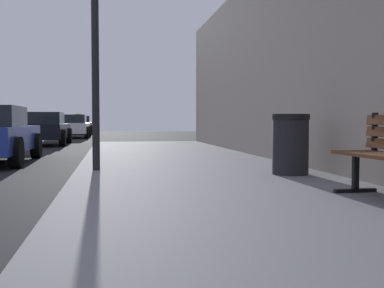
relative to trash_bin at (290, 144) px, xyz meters
name	(u,v)px	position (x,y,z in m)	size (l,w,h in m)	color
sidewalk	(373,279)	(-1.21, -4.38, -0.53)	(4.00, 32.00, 0.15)	slate
trash_bin	(290,144)	(0.00, 0.00, 0.00)	(0.56, 0.56, 0.90)	black
car_black	(41,128)	(-5.31, 12.58, 0.04)	(2.06, 4.22, 1.27)	black
car_white	(71,126)	(-4.80, 20.32, 0.04)	(2.04, 4.41, 1.27)	white
car_red	(78,125)	(-4.90, 27.82, 0.04)	(2.04, 4.05, 1.43)	red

